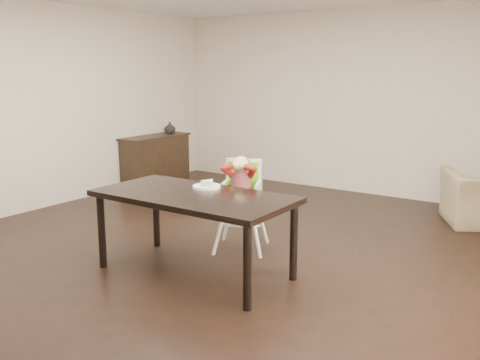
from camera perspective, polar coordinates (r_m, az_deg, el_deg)
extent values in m
plane|color=black|center=(5.45, -3.28, -8.01)|extent=(7.00, 7.00, 0.00)
cube|color=beige|center=(8.19, 11.84, 8.11)|extent=(6.00, 0.02, 2.70)
cube|color=beige|center=(7.37, -22.39, 7.09)|extent=(0.02, 7.00, 2.70)
cube|color=black|center=(4.80, -4.94, -1.76)|extent=(1.80, 0.90, 0.05)
cylinder|color=black|center=(5.19, -14.54, -5.32)|extent=(0.07, 0.07, 0.70)
cylinder|color=black|center=(4.16, 0.78, -9.30)|extent=(0.07, 0.07, 0.70)
cylinder|color=black|center=(5.68, -8.94, -3.59)|extent=(0.07, 0.07, 0.70)
cylinder|color=black|center=(4.75, 5.75, -6.59)|extent=(0.07, 0.07, 0.70)
cylinder|color=white|center=(5.42, -2.19, -5.22)|extent=(0.05, 0.05, 0.52)
cylinder|color=white|center=(5.34, 1.71, -5.45)|extent=(0.05, 0.05, 0.52)
cylinder|color=white|center=(5.76, -1.34, -4.16)|extent=(0.05, 0.05, 0.52)
cylinder|color=white|center=(5.70, 2.33, -4.36)|extent=(0.05, 0.05, 0.52)
cube|color=white|center=(5.48, 0.13, -2.18)|extent=(0.47, 0.45, 0.05)
cube|color=#6CD61B|center=(5.47, 0.13, -1.85)|extent=(0.38, 0.37, 0.03)
cube|color=white|center=(5.57, 0.41, 0.31)|extent=(0.36, 0.19, 0.39)
cube|color=#6CD61B|center=(5.55, 0.36, 0.16)|extent=(0.30, 0.14, 0.35)
cube|color=black|center=(5.49, -0.40, 0.04)|extent=(0.09, 0.16, 0.02)
cube|color=black|center=(5.47, 0.84, -0.01)|extent=(0.09, 0.16, 0.02)
cylinder|color=#B11416|center=(5.44, 0.13, -0.42)|extent=(0.28, 0.28, 0.25)
sphere|color=beige|center=(5.39, 0.09, 1.66)|extent=(0.22, 0.22, 0.17)
ellipsoid|color=brown|center=(5.40, 0.14, 1.90)|extent=(0.22, 0.22, 0.13)
sphere|color=beige|center=(5.31, -0.44, 1.56)|extent=(0.10, 0.10, 0.07)
sphere|color=beige|center=(5.29, 0.25, 1.53)|extent=(0.10, 0.10, 0.07)
cylinder|color=white|center=(5.01, -3.57, -0.75)|extent=(0.33, 0.33, 0.02)
torus|color=white|center=(5.00, -3.57, -0.62)|extent=(0.33, 0.33, 0.01)
cube|color=black|center=(8.74, -8.97, 2.03)|extent=(0.40, 1.20, 0.76)
cube|color=black|center=(8.68, -9.05, 4.60)|extent=(0.44, 1.26, 0.03)
imported|color=#99999E|center=(8.93, -7.49, 5.54)|extent=(0.20, 0.21, 0.19)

